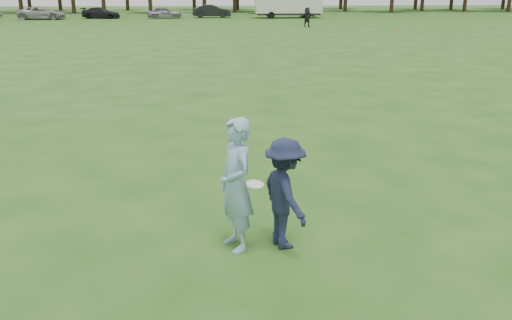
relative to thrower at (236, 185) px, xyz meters
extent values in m
plane|color=#204B15|center=(-0.47, 0.59, -1.04)|extent=(200.00, 200.00, 0.00)
imported|color=#86B1CF|center=(0.00, 0.00, 0.00)|extent=(0.74, 0.89, 2.07)
imported|color=#1B233D|center=(0.75, 0.01, -0.16)|extent=(0.99, 1.28, 1.75)
imported|color=black|center=(8.39, 45.67, -0.12)|extent=(1.78, 0.85, 1.84)
imported|color=#9E9EA2|center=(-20.68, 59.27, -0.29)|extent=(5.45, 2.70, 1.49)
imported|color=black|center=(-14.19, 60.67, -0.39)|extent=(4.65, 2.30, 1.30)
imported|color=gray|center=(-6.58, 60.27, -0.34)|extent=(4.19, 1.91, 1.39)
imported|color=black|center=(-0.89, 61.59, -0.27)|extent=(4.78, 1.99, 1.54)
cone|color=#FF490D|center=(15.05, 39.04, -0.89)|extent=(0.28, 0.28, 0.30)
cylinder|color=white|center=(0.27, -0.19, 0.07)|extent=(0.33, 0.33, 0.08)
cube|color=white|center=(8.42, 60.37, 0.86)|extent=(8.00, 2.50, 2.60)
cube|color=black|center=(8.42, 60.37, -0.54)|extent=(7.60, 2.30, 0.25)
cylinder|color=black|center=(6.22, 59.12, -0.64)|extent=(0.80, 0.25, 0.80)
cylinder|color=black|center=(6.22, 61.62, -0.64)|extent=(0.80, 0.25, 0.80)
cylinder|color=black|center=(10.62, 59.12, -0.64)|extent=(0.80, 0.25, 0.80)
cylinder|color=black|center=(10.62, 61.62, -0.64)|extent=(0.80, 0.25, 0.80)
cube|color=#333333|center=(4.02, 60.37, -0.49)|extent=(1.20, 0.15, 0.12)
cylinder|color=#332114|center=(-27.85, 73.66, 0.59)|extent=(0.56, 0.56, 3.25)
cylinder|color=#332114|center=(-20.69, 74.07, 0.82)|extent=(0.56, 0.56, 3.71)
cylinder|color=#332114|center=(-16.37, 73.69, 0.69)|extent=(0.56, 0.56, 3.46)
cylinder|color=#332114|center=(-9.78, 73.54, 0.53)|extent=(0.56, 0.56, 3.14)
cylinder|color=#332114|center=(-2.07, 73.28, 0.47)|extent=(0.56, 0.56, 3.01)
cylinder|color=#332114|center=(2.36, 75.67, 0.58)|extent=(0.56, 0.56, 3.23)
cylinder|color=#332114|center=(12.91, 76.15, 0.63)|extent=(0.56, 0.56, 3.33)
cylinder|color=#332114|center=(19.12, 76.40, 0.57)|extent=(0.56, 0.56, 3.22)
cylinder|color=#332114|center=(43.70, 74.37, 0.54)|extent=(0.56, 0.56, 3.16)
cylinder|color=#332114|center=(-14.40, 82.52, 0.61)|extent=(0.56, 0.56, 3.29)
cylinder|color=#332114|center=(2.99, 82.44, 0.52)|extent=(0.56, 0.56, 3.11)
cylinder|color=#332114|center=(37.79, 81.54, 0.25)|extent=(0.56, 0.56, 2.58)
cylinder|color=#332114|center=(47.26, 82.97, 0.28)|extent=(0.56, 0.56, 2.62)
camera|label=1|loc=(-0.22, -7.65, 2.88)|focal=38.00mm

